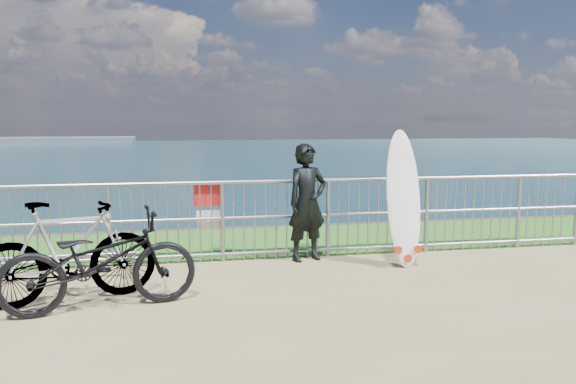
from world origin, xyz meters
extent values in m
plane|color=#25621A|center=(0.00, 2.70, 0.01)|extent=(120.00, 120.00, 0.00)
cube|color=brown|center=(0.00, 3.90, -2.50)|extent=(120.00, 0.30, 5.00)
plane|color=#173947|center=(0.00, 90.00, -5.00)|extent=(260.00, 260.00, 0.00)
cube|color=#565E68|center=(-50.00, 168.00, -4.25)|extent=(70.00, 12.00, 1.50)
cylinder|color=gray|center=(0.00, 1.60, 1.10)|extent=(10.00, 0.06, 0.06)
cylinder|color=gray|center=(0.00, 1.60, 0.61)|extent=(10.00, 0.05, 0.05)
cylinder|color=gray|center=(0.00, 1.60, 0.10)|extent=(10.00, 0.05, 0.05)
cylinder|color=gray|center=(-2.00, 1.60, 0.55)|extent=(0.06, 0.06, 1.10)
cylinder|color=gray|center=(-0.50, 1.60, 0.55)|extent=(0.06, 0.06, 1.10)
cylinder|color=gray|center=(1.00, 1.60, 0.55)|extent=(0.06, 0.06, 1.10)
cylinder|color=gray|center=(2.50, 1.60, 0.55)|extent=(0.06, 0.06, 1.10)
cylinder|color=gray|center=(4.00, 1.60, 0.55)|extent=(0.06, 0.06, 1.10)
cube|color=red|center=(-0.67, 1.66, 0.92)|extent=(0.42, 0.02, 0.30)
cube|color=white|center=(-0.67, 1.66, 0.92)|extent=(0.38, 0.01, 0.08)
cube|color=white|center=(-0.67, 1.66, 0.58)|extent=(0.36, 0.02, 0.26)
imported|color=black|center=(0.66, 1.45, 0.81)|extent=(0.68, 0.55, 1.62)
ellipsoid|color=white|center=(1.87, 0.96, 0.92)|extent=(0.50, 0.44, 1.83)
cone|color=red|center=(1.73, 0.84, 0.26)|extent=(0.11, 0.20, 0.11)
cone|color=red|center=(2.01, 0.84, 0.26)|extent=(0.11, 0.20, 0.11)
cone|color=red|center=(1.87, 0.84, 0.14)|extent=(0.11, 0.20, 0.11)
imported|color=black|center=(-1.88, -0.16, 0.52)|extent=(2.06, 1.07, 1.03)
imported|color=black|center=(-2.24, 0.15, 0.56)|extent=(1.92, 1.00, 1.11)
cylinder|color=gray|center=(-2.39, 0.98, 0.32)|extent=(1.63, 0.05, 0.05)
cylinder|color=gray|center=(-3.10, 0.98, 0.16)|extent=(0.04, 0.04, 0.32)
cylinder|color=gray|center=(-1.68, 0.98, 0.16)|extent=(0.04, 0.04, 0.32)
camera|label=1|loc=(-1.03, -6.03, 1.97)|focal=35.00mm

